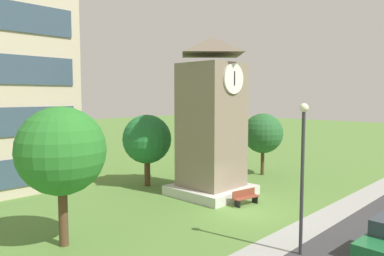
{
  "coord_description": "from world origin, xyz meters",
  "views": [
    {
      "loc": [
        -16.46,
        -11.8,
        6.36
      ],
      "look_at": [
        0.75,
        4.62,
        4.33
      ],
      "focal_mm": 34.69,
      "sensor_mm": 36.0,
      "label": 1
    }
  ],
  "objects_px": {
    "park_bench": "(246,197)",
    "clock_tower": "(212,126)",
    "tree_streetside": "(147,139)",
    "tree_near_tower": "(263,133)",
    "street_lamp": "(303,162)",
    "tree_by_building": "(61,151)"
  },
  "relations": [
    {
      "from": "tree_by_building",
      "to": "tree_streetside",
      "type": "xyz_separation_m",
      "value": [
        9.28,
        5.69,
        -0.74
      ]
    },
    {
      "from": "clock_tower",
      "to": "tree_near_tower",
      "type": "bearing_deg",
      "value": 7.31
    },
    {
      "from": "clock_tower",
      "to": "tree_by_building",
      "type": "distance_m",
      "value": 10.68
    },
    {
      "from": "park_bench",
      "to": "street_lamp",
      "type": "bearing_deg",
      "value": -126.17
    },
    {
      "from": "park_bench",
      "to": "street_lamp",
      "type": "relative_size",
      "value": 0.3
    },
    {
      "from": "park_bench",
      "to": "clock_tower",
      "type": "bearing_deg",
      "value": 83.09
    },
    {
      "from": "park_bench",
      "to": "tree_by_building",
      "type": "distance_m",
      "value": 11.1
    },
    {
      "from": "street_lamp",
      "to": "tree_streetside",
      "type": "height_order",
      "value": "street_lamp"
    },
    {
      "from": "clock_tower",
      "to": "park_bench",
      "type": "xyz_separation_m",
      "value": [
        -0.36,
        -2.97,
        -4.02
      ]
    },
    {
      "from": "street_lamp",
      "to": "tree_near_tower",
      "type": "relative_size",
      "value": 1.22
    },
    {
      "from": "clock_tower",
      "to": "street_lamp",
      "type": "distance_m",
      "value": 9.71
    },
    {
      "from": "clock_tower",
      "to": "tree_near_tower",
      "type": "height_order",
      "value": "clock_tower"
    },
    {
      "from": "park_bench",
      "to": "tree_near_tower",
      "type": "xyz_separation_m",
      "value": [
        7.84,
        3.93,
        2.92
      ]
    },
    {
      "from": "tree_by_building",
      "to": "clock_tower",
      "type": "bearing_deg",
      "value": 4.57
    },
    {
      "from": "clock_tower",
      "to": "street_lamp",
      "type": "relative_size",
      "value": 1.65
    },
    {
      "from": "tree_streetside",
      "to": "tree_near_tower",
      "type": "bearing_deg",
      "value": -23.69
    },
    {
      "from": "park_bench",
      "to": "tree_streetside",
      "type": "xyz_separation_m",
      "value": [
        -1.0,
        7.81,
        2.87
      ]
    },
    {
      "from": "tree_near_tower",
      "to": "tree_streetside",
      "type": "distance_m",
      "value": 9.66
    },
    {
      "from": "park_bench",
      "to": "street_lamp",
      "type": "distance_m",
      "value": 7.71
    },
    {
      "from": "tree_by_building",
      "to": "tree_near_tower",
      "type": "relative_size",
      "value": 1.19
    },
    {
      "from": "park_bench",
      "to": "tree_streetside",
      "type": "bearing_deg",
      "value": 97.28
    },
    {
      "from": "tree_by_building",
      "to": "tree_streetside",
      "type": "height_order",
      "value": "tree_by_building"
    }
  ]
}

